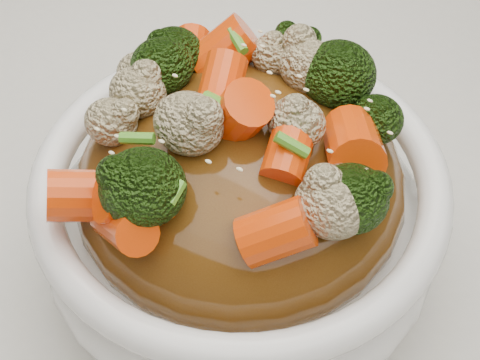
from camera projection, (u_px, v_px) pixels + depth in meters
The scene contains 8 objects.
tablecloth at pixel (262, 262), 0.46m from camera, with size 1.20×0.80×0.04m, color silver.
bowl at pixel (240, 219), 0.40m from camera, with size 0.22×0.22×0.08m, color white, non-canonical shape.
sauce_base at pixel (240, 184), 0.38m from camera, with size 0.17×0.17×0.09m, color #512F0E.
carrots at pixel (240, 95), 0.34m from camera, with size 0.17×0.17×0.05m, color #F14407, non-canonical shape.
broccoli at pixel (240, 96), 0.34m from camera, with size 0.17×0.17×0.04m, color black, non-canonical shape.
cauliflower at pixel (240, 100), 0.34m from camera, with size 0.17×0.17×0.04m, color #C5B687, non-canonical shape.
scallions at pixel (240, 93), 0.33m from camera, with size 0.13×0.13×0.02m, color #4B9522, non-canonical shape.
sesame_seeds at pixel (240, 93), 0.33m from camera, with size 0.15×0.15×0.01m, color #F3E6AD, non-canonical shape.
Camera 1 is at (0.13, -0.23, 1.11)m, focal length 55.00 mm.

